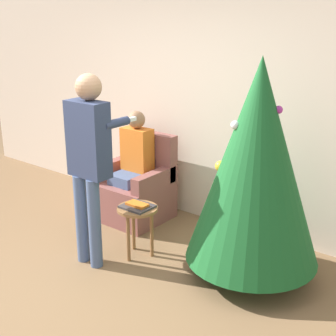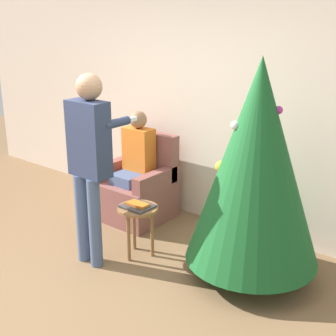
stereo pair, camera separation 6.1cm
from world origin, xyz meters
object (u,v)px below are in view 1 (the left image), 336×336
at_px(person_seated, 133,161).
at_px(person_standing, 89,153).
at_px(side_stool, 137,216).
at_px(christmas_tree, 256,163).
at_px(armchair, 135,190).

bearing_deg(person_seated, person_standing, -69.16).
xyz_separation_m(person_standing, side_stool, (0.27, 0.34, -0.67)).
relative_size(person_standing, side_stool, 3.50).
bearing_deg(christmas_tree, person_standing, -152.22).
height_order(person_seated, person_standing, person_standing).
distance_m(person_seated, person_standing, 1.16).
bearing_deg(person_standing, side_stool, 51.68).
bearing_deg(christmas_tree, side_stool, -161.29).
bearing_deg(armchair, person_seated, -90.00).
xyz_separation_m(person_seated, side_stool, (0.66, -0.67, -0.27)).
bearing_deg(person_seated, christmas_tree, -10.18).
xyz_separation_m(christmas_tree, person_seated, (-1.72, 0.31, -0.39)).
bearing_deg(person_standing, armchair, 110.29).
distance_m(christmas_tree, person_standing, 1.51).
bearing_deg(side_stool, person_seated, 134.46).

